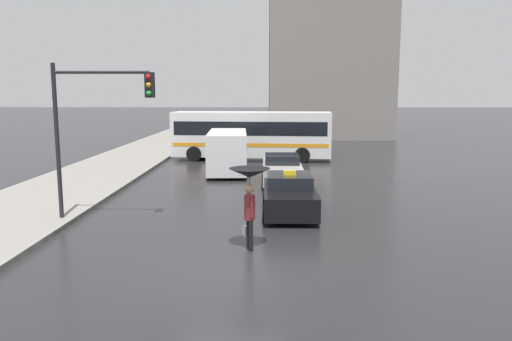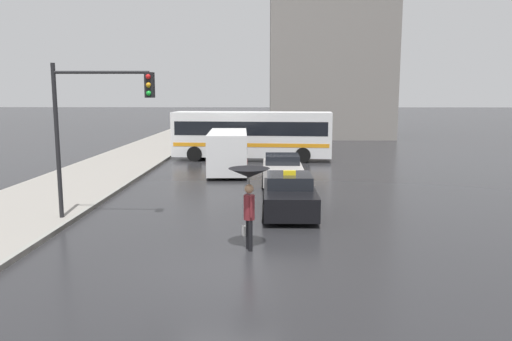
{
  "view_description": "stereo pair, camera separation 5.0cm",
  "coord_description": "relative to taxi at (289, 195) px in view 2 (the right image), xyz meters",
  "views": [
    {
      "loc": [
        0.87,
        -11.52,
        4.24
      ],
      "look_at": [
        0.52,
        6.92,
        1.4
      ],
      "focal_mm": 35.0,
      "sensor_mm": 36.0,
      "label": 1
    },
    {
      "loc": [
        0.92,
        -11.51,
        4.24
      ],
      "look_at": [
        0.52,
        6.92,
        1.4
      ],
      "focal_mm": 35.0,
      "sensor_mm": 36.0,
      "label": 2
    }
  ],
  "objects": [
    {
      "name": "taxi",
      "position": [
        0.0,
        0.0,
        0.0
      ],
      "size": [
        1.91,
        4.17,
        1.55
      ],
      "rotation": [
        0.0,
        0.0,
        3.14
      ],
      "color": "black",
      "rests_on": "ground_plane"
    },
    {
      "name": "building_tower_near",
      "position": [
        5.34,
        34.01,
        12.64
      ],
      "size": [
        11.64,
        11.16,
        26.59
      ],
      "color": "gray",
      "rests_on": "ground_plane"
    },
    {
      "name": "pedestrian_with_umbrella",
      "position": [
        -1.28,
        -4.27,
        1.2
      ],
      "size": [
        1.12,
        1.12,
        2.26
      ],
      "rotation": [
        0.0,
        0.0,
        1.9
      ],
      "color": "black",
      "rests_on": "ground_plane"
    },
    {
      "name": "ambulance_van",
      "position": [
        -2.91,
        9.34,
        0.58
      ],
      "size": [
        2.3,
        5.76,
        2.23
      ],
      "rotation": [
        0.0,
        0.0,
        3.19
      ],
      "color": "silver",
      "rests_on": "ground_plane"
    },
    {
      "name": "traffic_light",
      "position": [
        -6.31,
        -1.41,
        2.98
      ],
      "size": [
        3.3,
        0.38,
        5.22
      ],
      "color": "black",
      "rests_on": "ground_plane"
    },
    {
      "name": "sedan_red",
      "position": [
        -0.07,
        5.98,
        -0.0
      ],
      "size": [
        1.91,
        4.09,
        1.38
      ],
      "rotation": [
        0.0,
        0.0,
        3.14
      ],
      "color": "#B7B2AD",
      "rests_on": "ground_plane"
    },
    {
      "name": "ground_plane",
      "position": [
        -1.73,
        -5.96,
        -0.66
      ],
      "size": [
        300.0,
        300.0,
        0.0
      ],
      "primitive_type": "plane",
      "color": "#262628"
    },
    {
      "name": "city_bus",
      "position": [
        -1.75,
        14.69,
        1.06
      ],
      "size": [
        10.29,
        3.33,
        3.09
      ],
      "rotation": [
        0.0,
        0.0,
        1.49
      ],
      "color": "silver",
      "rests_on": "ground_plane"
    }
  ]
}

